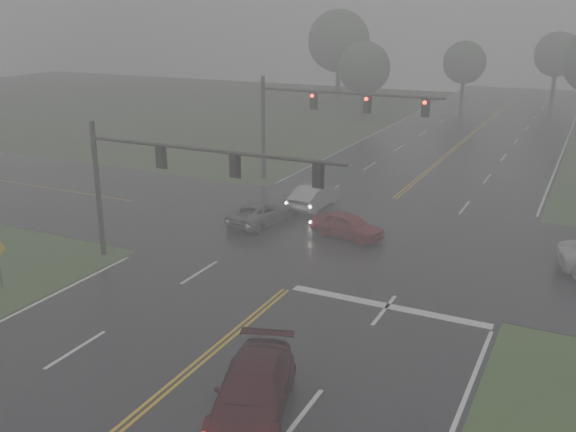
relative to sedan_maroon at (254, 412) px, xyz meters
The scene contains 13 objects.
main_road 14.81m from the sedan_maroon, 102.11° to the left, with size 18.00×160.00×0.02m, color black.
cross_street 16.77m from the sedan_maroon, 100.68° to the left, with size 120.00×14.00×0.02m, color black.
stop_bar 8.99m from the sedan_maroon, 81.09° to the left, with size 8.50×0.50×0.01m, color silver.
sedan_maroon is the anchor object (origin of this frame).
sedan_red 16.40m from the sedan_maroon, 101.14° to the left, with size 1.64×4.06×1.38m, color maroon.
sedan_silver 21.54m from the sedan_maroon, 108.92° to the left, with size 1.55×4.45×1.47m, color #A1A4A9.
car_grey 18.29m from the sedan_maroon, 117.65° to the left, with size 2.15×4.66×1.29m, color #4F5155.
signal_gantry_near 13.36m from the sedan_maroon, 137.65° to the left, with size 13.08×0.29×6.72m.
signal_gantry_far 27.63m from the sedan_maroon, 110.06° to the left, with size 12.99×0.37×7.38m.
tree_nw_a 57.64m from the sedan_maroon, 106.55° to the left, with size 5.84×5.84×8.58m.
tree_n_mid 72.89m from the sedan_maroon, 96.86° to the left, with size 5.53×5.53×8.13m.
tree_nw_b 71.89m from the sedan_maroon, 109.90° to the left, with size 8.20×8.20×12.04m.
tree_n_far 83.76m from the sedan_maroon, 88.89° to the left, with size 6.21×6.21×9.12m.
Camera 1 is at (11.44, -9.08, 11.65)m, focal length 40.00 mm.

